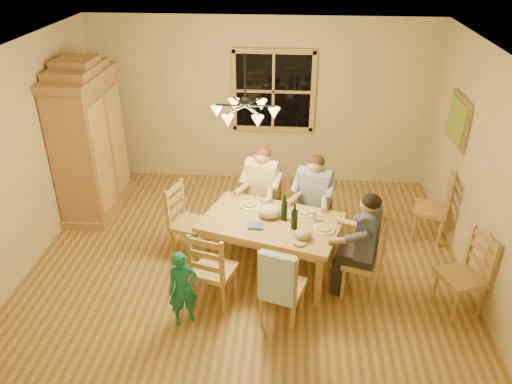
# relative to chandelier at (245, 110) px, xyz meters

# --- Properties ---
(floor) EXTENTS (5.50, 5.50, 0.00)m
(floor) POSITION_rel_chandelier_xyz_m (0.00, 0.00, -2.08)
(floor) COLOR brown
(floor) RESTS_ON ground
(ceiling) EXTENTS (5.50, 5.00, 0.02)m
(ceiling) POSITION_rel_chandelier_xyz_m (0.00, 0.00, 0.62)
(ceiling) COLOR white
(ceiling) RESTS_ON wall_back
(wall_back) EXTENTS (5.50, 0.02, 2.70)m
(wall_back) POSITION_rel_chandelier_xyz_m (0.00, 2.50, -0.73)
(wall_back) COLOR #C4AA8A
(wall_back) RESTS_ON floor
(wall_left) EXTENTS (0.02, 5.00, 2.70)m
(wall_left) POSITION_rel_chandelier_xyz_m (-2.75, 0.00, -0.73)
(wall_left) COLOR #C4AA8A
(wall_left) RESTS_ON floor
(wall_right) EXTENTS (0.02, 5.00, 2.70)m
(wall_right) POSITION_rel_chandelier_xyz_m (2.75, 0.00, -0.73)
(wall_right) COLOR #C4AA8A
(wall_right) RESTS_ON floor
(window) EXTENTS (1.30, 0.06, 1.30)m
(window) POSITION_rel_chandelier_xyz_m (0.20, 2.47, -0.53)
(window) COLOR black
(window) RESTS_ON wall_back
(painting) EXTENTS (0.06, 0.78, 0.64)m
(painting) POSITION_rel_chandelier_xyz_m (2.71, 1.20, -0.48)
(painting) COLOR olive
(painting) RESTS_ON wall_right
(chandelier) EXTENTS (0.77, 0.68, 0.71)m
(chandelier) POSITION_rel_chandelier_xyz_m (0.00, 0.00, 0.00)
(chandelier) COLOR black
(chandelier) RESTS_ON ceiling
(armoire) EXTENTS (0.66, 1.40, 2.30)m
(armoire) POSITION_rel_chandelier_xyz_m (-2.42, 1.28, -1.02)
(armoire) COLOR olive
(armoire) RESTS_ON floor
(dining_table) EXTENTS (1.84, 1.41, 0.76)m
(dining_table) POSITION_rel_chandelier_xyz_m (0.32, -0.15, -1.42)
(dining_table) COLOR #A77F4A
(dining_table) RESTS_ON floor
(chair_far_left) EXTENTS (0.54, 0.53, 0.99)m
(chair_far_left) POSITION_rel_chandelier_xyz_m (0.15, 0.70, -1.77)
(chair_far_left) COLOR #AD854C
(chair_far_left) RESTS_ON floor
(chair_far_right) EXTENTS (0.54, 0.53, 0.99)m
(chair_far_right) POSITION_rel_chandelier_xyz_m (0.84, 0.49, -1.77)
(chair_far_right) COLOR #AD854C
(chair_far_right) RESTS_ON floor
(chair_near_left) EXTENTS (0.54, 0.53, 0.99)m
(chair_near_left) POSITION_rel_chandelier_xyz_m (-0.29, -0.77, -1.77)
(chair_near_left) COLOR #AD854C
(chair_near_left) RESTS_ON floor
(chair_near_right) EXTENTS (0.54, 0.53, 0.99)m
(chair_near_right) POSITION_rel_chandelier_xyz_m (0.48, -1.00, -1.77)
(chair_near_right) COLOR #AD854C
(chair_near_right) RESTS_ON floor
(chair_end_left) EXTENTS (0.53, 0.54, 0.99)m
(chair_end_left) POSITION_rel_chandelier_xyz_m (-0.76, 0.17, -1.77)
(chair_end_left) COLOR #AD854C
(chair_end_left) RESTS_ON floor
(chair_end_right) EXTENTS (0.53, 0.54, 0.99)m
(chair_end_right) POSITION_rel_chandelier_xyz_m (1.39, -0.48, -1.77)
(chair_end_right) COLOR #AD854C
(chair_end_right) RESTS_ON floor
(adult_woman) EXTENTS (0.48, 0.51, 0.87)m
(adult_woman) POSITION_rel_chandelier_xyz_m (0.15, 0.70, -1.24)
(adult_woman) COLOR beige
(adult_woman) RESTS_ON floor
(adult_plaid_man) EXTENTS (0.48, 0.51, 0.87)m
(adult_plaid_man) POSITION_rel_chandelier_xyz_m (0.84, 0.49, -1.24)
(adult_plaid_man) COLOR #334A8E
(adult_plaid_man) RESTS_ON floor
(adult_slate_man) EXTENTS (0.51, 0.48, 0.87)m
(adult_slate_man) POSITION_rel_chandelier_xyz_m (1.39, -0.48, -1.24)
(adult_slate_man) COLOR #404C67
(adult_slate_man) RESTS_ON floor
(towel) EXTENTS (0.39, 0.20, 0.58)m
(towel) POSITION_rel_chandelier_xyz_m (0.43, -1.18, -1.38)
(towel) COLOR #ADD7EB
(towel) RESTS_ON chair_near_right
(wine_bottle_a) EXTENTS (0.08, 0.08, 0.33)m
(wine_bottle_a) POSITION_rel_chandelier_xyz_m (0.47, -0.12, -1.15)
(wine_bottle_a) COLOR black
(wine_bottle_a) RESTS_ON dining_table
(wine_bottle_b) EXTENTS (0.08, 0.08, 0.33)m
(wine_bottle_b) POSITION_rel_chandelier_xyz_m (0.59, -0.31, -1.15)
(wine_bottle_b) COLOR black
(wine_bottle_b) RESTS_ON dining_table
(plate_woman) EXTENTS (0.26, 0.26, 0.02)m
(plate_woman) POSITION_rel_chandelier_xyz_m (0.03, 0.17, -1.31)
(plate_woman) COLOR white
(plate_woman) RESTS_ON dining_table
(plate_plaid) EXTENTS (0.26, 0.26, 0.02)m
(plate_plaid) POSITION_rel_chandelier_xyz_m (0.70, 0.05, -1.31)
(plate_plaid) COLOR white
(plate_plaid) RESTS_ON dining_table
(plate_slate) EXTENTS (0.26, 0.26, 0.02)m
(plate_slate) POSITION_rel_chandelier_xyz_m (0.94, -0.31, -1.31)
(plate_slate) COLOR white
(plate_slate) RESTS_ON dining_table
(wine_glass_a) EXTENTS (0.06, 0.06, 0.14)m
(wine_glass_a) POSITION_rel_chandelier_xyz_m (0.24, 0.11, -1.25)
(wine_glass_a) COLOR silver
(wine_glass_a) RESTS_ON dining_table
(wine_glass_b) EXTENTS (0.06, 0.06, 0.14)m
(wine_glass_b) POSITION_rel_chandelier_xyz_m (0.82, -0.12, -1.25)
(wine_glass_b) COLOR silver
(wine_glass_b) RESTS_ON dining_table
(cap) EXTENTS (0.20, 0.20, 0.11)m
(cap) POSITION_rel_chandelier_xyz_m (0.69, -0.51, -1.26)
(cap) COLOR tan
(cap) RESTS_ON dining_table
(napkin) EXTENTS (0.21, 0.19, 0.03)m
(napkin) POSITION_rel_chandelier_xyz_m (0.14, -0.32, -1.30)
(napkin) COLOR #4A6289
(napkin) RESTS_ON dining_table
(cloth_bundle) EXTENTS (0.28, 0.22, 0.15)m
(cloth_bundle) POSITION_rel_chandelier_xyz_m (0.29, -0.08, -1.24)
(cloth_bundle) COLOR #CAAD92
(cloth_bundle) RESTS_ON dining_table
(child) EXTENTS (0.39, 0.33, 0.89)m
(child) POSITION_rel_chandelier_xyz_m (-0.58, -1.12, -1.63)
(child) COLOR #197463
(child) RESTS_ON floor
(chair_spare_front) EXTENTS (0.55, 0.56, 0.99)m
(chair_spare_front) POSITION_rel_chandelier_xyz_m (2.45, -0.69, -1.77)
(chair_spare_front) COLOR #AD854C
(chair_spare_front) RESTS_ON floor
(chair_spare_back) EXTENTS (0.53, 0.54, 0.99)m
(chair_spare_back) POSITION_rel_chandelier_xyz_m (2.45, 0.81, -1.77)
(chair_spare_back) COLOR #AD854C
(chair_spare_back) RESTS_ON floor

